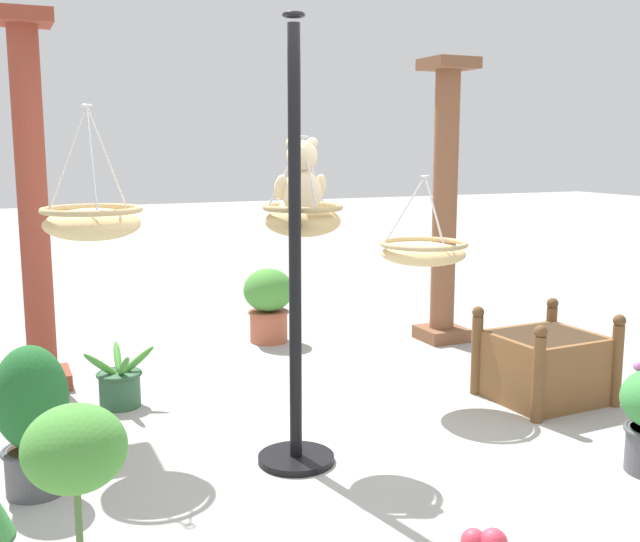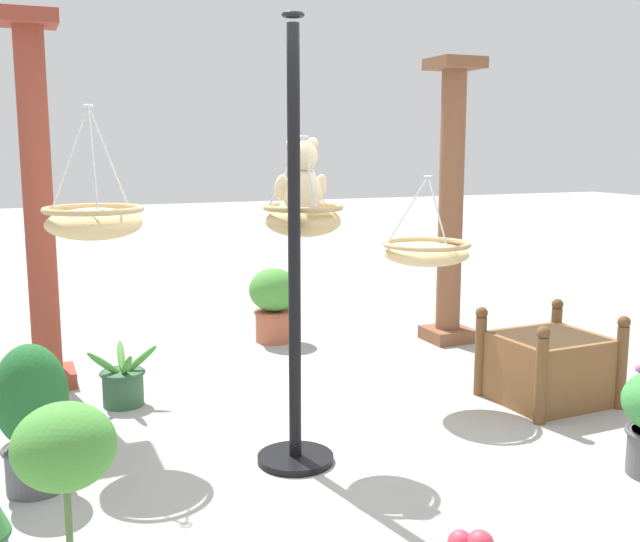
# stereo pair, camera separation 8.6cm
# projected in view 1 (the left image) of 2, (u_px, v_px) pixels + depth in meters

# --- Properties ---
(ground_plane) EXTENTS (40.00, 40.00, 0.00)m
(ground_plane) POSITION_uv_depth(u_px,v_px,m) (331.00, 453.00, 4.47)
(ground_plane) COLOR #9E9E99
(display_pole_central) EXTENTS (0.44, 0.44, 2.49)m
(display_pole_central) POSITION_uv_depth(u_px,v_px,m) (295.00, 330.00, 4.22)
(display_pole_central) COLOR black
(display_pole_central) RESTS_ON ground
(hanging_basket_with_teddy) EXTENTS (0.47, 0.47, 0.59)m
(hanging_basket_with_teddy) POSITION_uv_depth(u_px,v_px,m) (303.00, 218.00, 4.41)
(hanging_basket_with_teddy) COLOR tan
(teddy_bear) EXTENTS (0.32, 0.29, 0.47)m
(teddy_bear) POSITION_uv_depth(u_px,v_px,m) (301.00, 183.00, 4.40)
(teddy_bear) COLOR beige
(hanging_basket_left_high) EXTENTS (0.58, 0.58, 0.78)m
(hanging_basket_left_high) POSITION_uv_depth(u_px,v_px,m) (92.00, 222.00, 4.40)
(hanging_basket_left_high) COLOR tan
(hanging_basket_right_low) EXTENTS (0.62, 0.62, 0.63)m
(hanging_basket_right_low) POSITION_uv_depth(u_px,v_px,m) (423.00, 252.00, 5.29)
(hanging_basket_right_low) COLOR tan
(greenhouse_pillar_left) EXTENTS (0.41, 0.41, 2.74)m
(greenhouse_pillar_left) POSITION_uv_depth(u_px,v_px,m) (33.00, 213.00, 5.49)
(greenhouse_pillar_left) COLOR brown
(greenhouse_pillar_left) RESTS_ON ground
(greenhouse_pillar_right) EXTENTS (0.43, 0.43, 2.57)m
(greenhouse_pillar_right) POSITION_uv_depth(u_px,v_px,m) (445.00, 208.00, 6.90)
(greenhouse_pillar_right) COLOR brown
(greenhouse_pillar_right) RESTS_ON ground
(wooden_planter_box) EXTENTS (0.82, 0.77, 0.66)m
(wooden_planter_box) POSITION_uv_depth(u_px,v_px,m) (545.00, 364.00, 5.38)
(wooden_planter_box) COLOR brown
(wooden_planter_box) RESTS_ON ground
(potted_plant_tall_leafy) EXTENTS (0.38, 0.38, 0.79)m
(potted_plant_tall_leafy) POSITION_uv_depth(u_px,v_px,m) (32.00, 416.00, 3.90)
(potted_plant_tall_leafy) COLOR #4C4C51
(potted_plant_tall_leafy) RESTS_ON ground
(potted_plant_small_succulent) EXTENTS (0.46, 0.46, 0.69)m
(potted_plant_small_succulent) POSITION_uv_depth(u_px,v_px,m) (268.00, 301.00, 6.98)
(potted_plant_small_succulent) COLOR #AD563D
(potted_plant_small_succulent) RESTS_ON ground
(potted_plant_conical_shrub) EXTENTS (0.34, 0.34, 0.97)m
(potted_plant_conical_shrub) POSITION_uv_depth(u_px,v_px,m) (80.00, 536.00, 2.51)
(potted_plant_conical_shrub) COLOR #AD563D
(potted_plant_conical_shrub) RESTS_ON ground
(potted_plant_broad_leaf) EXTENTS (0.51, 0.53, 0.43)m
(potted_plant_broad_leaf) POSITION_uv_depth(u_px,v_px,m) (120.00, 384.00, 5.25)
(potted_plant_broad_leaf) COLOR #2D5638
(potted_plant_broad_leaf) RESTS_ON ground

